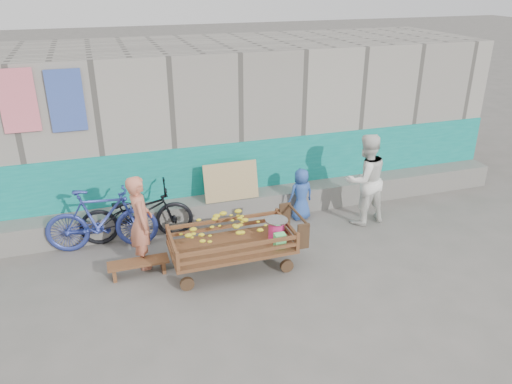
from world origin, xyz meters
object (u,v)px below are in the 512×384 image
object	(u,v)px
banana_cart	(229,236)
bicycle_blue	(101,219)
bench	(139,265)
vendor_man	(141,222)
woman	(365,179)
child	(301,194)
bicycle_dark	(137,213)

from	to	relation	value
banana_cart	bicycle_blue	distance (m)	2.24
bench	vendor_man	distance (m)	0.66
vendor_man	woman	bearing A→B (deg)	-87.12
woman	child	distance (m)	1.19
banana_cart	bicycle_dark	xyz separation A→B (m)	(-1.25, 1.43, -0.09)
bicycle_dark	bicycle_blue	size ratio (longest dim) A/B	1.05
bicycle_dark	bench	bearing A→B (deg)	178.08
bench	child	world-z (taller)	child
child	vendor_man	bearing A→B (deg)	7.12
bench	bicycle_blue	distance (m)	1.15
banana_cart	vendor_man	bearing A→B (deg)	155.77
bench	bicycle_blue	bearing A→B (deg)	115.15
bicycle_blue	woman	bearing A→B (deg)	-88.14
woman	bicycle_dark	bearing A→B (deg)	-15.59
vendor_man	bicycle_dark	distance (m)	0.90
child	bicycle_blue	distance (m)	3.57
banana_cart	bicycle_dark	size ratio (longest dim) A/B	1.08
banana_cart	bicycle_dark	world-z (taller)	bicycle_dark
vendor_man	bicycle_dark	xyz separation A→B (m)	(0.00, 0.86, -0.26)
bench	woman	distance (m)	4.23
woman	bicycle_dark	xyz separation A→B (m)	(-4.02, 0.61, -0.35)
bench	bicycle_dark	world-z (taller)	bicycle_dark
vendor_man	child	xyz separation A→B (m)	(2.99, 0.73, -0.26)
woman	banana_cart	bearing A→B (deg)	9.40
woman	bicycle_dark	distance (m)	4.09
child	bicycle_blue	world-z (taller)	bicycle_blue
bicycle_dark	bicycle_blue	distance (m)	0.60
bicycle_blue	bicycle_dark	bearing A→B (deg)	-68.52
bench	vendor_man	size ratio (longest dim) A/B	0.61
bicycle_blue	vendor_man	bearing A→B (deg)	-133.36
bicycle_dark	woman	bearing A→B (deg)	-94.59
bench	woman	bearing A→B (deg)	7.03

